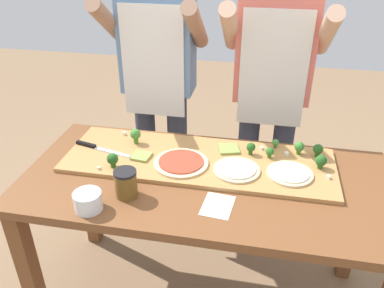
{
  "coord_description": "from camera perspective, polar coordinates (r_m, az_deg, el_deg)",
  "views": [
    {
      "loc": [
        0.21,
        -1.4,
        1.76
      ],
      "look_at": [
        -0.08,
        0.11,
        0.88
      ],
      "focal_mm": 36.91,
      "sensor_mm": 36.0,
      "label": 1
    }
  ],
  "objects": [
    {
      "name": "broccoli_floret_front_mid",
      "position": [
        1.86,
        8.5,
        -0.52
      ],
      "size": [
        0.04,
        0.04,
        0.06
      ],
      "color": "#2C5915",
      "rests_on": "cutting_board"
    },
    {
      "name": "cheese_crumble_e",
      "position": [
        1.92,
        10.04,
        -0.57
      ],
      "size": [
        0.02,
        0.02,
        0.01
      ],
      "primitive_type": "cube",
      "rotation": [
        0.0,
        0.0,
        0.85
      ],
      "color": "white",
      "rests_on": "cutting_board"
    },
    {
      "name": "cook_right",
      "position": [
        2.19,
        11.47,
        8.84
      ],
      "size": [
        0.54,
        0.39,
        1.67
      ],
      "color": "#333847",
      "rests_on": "ground"
    },
    {
      "name": "broccoli_floret_front_left",
      "position": [
        1.83,
        18.14,
        -2.35
      ],
      "size": [
        0.05,
        0.05,
        0.07
      ],
      "color": "#2C5915",
      "rests_on": "cutting_board"
    },
    {
      "name": "pizza_slice_near_right",
      "position": [
        1.9,
        5.32,
        -0.7
      ],
      "size": [
        0.12,
        0.12,
        0.01
      ],
      "primitive_type": "cube",
      "rotation": [
        0.0,
        0.0,
        0.28
      ],
      "color": "#899E4C",
      "rests_on": "cutting_board"
    },
    {
      "name": "sauce_jar",
      "position": [
        1.61,
        -9.52,
        -5.64
      ],
      "size": [
        0.09,
        0.09,
        0.12
      ],
      "color": "brown",
      "rests_on": "prep_table"
    },
    {
      "name": "cheese_crumble_b",
      "position": [
        1.89,
        13.47,
        -1.4
      ],
      "size": [
        0.02,
        0.02,
        0.02
      ],
      "primitive_type": "cube",
      "rotation": [
        0.0,
        0.0,
        0.43
      ],
      "color": "silver",
      "rests_on": "cutting_board"
    },
    {
      "name": "broccoli_floret_front_right",
      "position": [
        1.85,
        11.18,
        -1.14
      ],
      "size": [
        0.04,
        0.04,
        0.05
      ],
      "color": "#366618",
      "rests_on": "cutting_board"
    },
    {
      "name": "broccoli_floret_back_left",
      "position": [
        1.78,
        -11.41,
        -2.19
      ],
      "size": [
        0.05,
        0.05,
        0.07
      ],
      "color": "#2C5915",
      "rests_on": "cutting_board"
    },
    {
      "name": "pizza_slice_near_left",
      "position": [
        1.84,
        -7.33,
        -1.76
      ],
      "size": [
        0.09,
        0.09,
        0.01
      ],
      "primitive_type": "cube",
      "rotation": [
        0.0,
        0.0,
        -0.13
      ],
      "color": "#899E4C",
      "rests_on": "cutting_board"
    },
    {
      "name": "broccoli_floret_center_right",
      "position": [
        1.94,
        -8.17,
        1.33
      ],
      "size": [
        0.05,
        0.05,
        0.08
      ],
      "color": "#487A23",
      "rests_on": "cutting_board"
    },
    {
      "name": "pizza_whole_cheese_artichoke",
      "position": [
        1.74,
        6.46,
        -3.67
      ],
      "size": [
        0.21,
        0.21,
        0.02
      ],
      "color": "beige",
      "rests_on": "cutting_board"
    },
    {
      "name": "cutting_board",
      "position": [
        1.83,
        0.95,
        -2.38
      ],
      "size": [
        1.24,
        0.42,
        0.02
      ],
      "primitive_type": "cube",
      "color": "#B27F47",
      "rests_on": "prep_table"
    },
    {
      "name": "recipe_note",
      "position": [
        1.58,
        3.73,
        -8.87
      ],
      "size": [
        0.13,
        0.16,
        0.0
      ],
      "primitive_type": "cube",
      "rotation": [
        0.0,
        0.0,
        -0.1
      ],
      "color": "white",
      "rests_on": "prep_table"
    },
    {
      "name": "pizza_whole_tomato_red",
      "position": [
        1.78,
        -1.59,
        -2.68
      ],
      "size": [
        0.25,
        0.25,
        0.02
      ],
      "color": "beige",
      "rests_on": "cutting_board"
    },
    {
      "name": "cheese_crumble_d",
      "position": [
        1.79,
        -13.29,
        -3.41
      ],
      "size": [
        0.01,
        0.01,
        0.01
      ],
      "primitive_type": "cube",
      "rotation": [
        0.0,
        0.0,
        0.05
      ],
      "color": "silver",
      "rests_on": "cutting_board"
    },
    {
      "name": "broccoli_floret_back_right",
      "position": [
        1.91,
        17.75,
        -0.77
      ],
      "size": [
        0.05,
        0.05,
        0.06
      ],
      "color": "#2C5915",
      "rests_on": "cutting_board"
    },
    {
      "name": "flour_cup",
      "position": [
        1.59,
        -14.78,
        -8.11
      ],
      "size": [
        0.11,
        0.11,
        0.08
      ],
      "color": "white",
      "rests_on": "prep_table"
    },
    {
      "name": "broccoli_floret_back_mid",
      "position": [
        1.91,
        15.24,
        -0.44
      ],
      "size": [
        0.05,
        0.05,
        0.06
      ],
      "color": "#3F7220",
      "rests_on": "cutting_board"
    },
    {
      "name": "cheese_crumble_a",
      "position": [
        2.05,
        -9.76,
        1.5
      ],
      "size": [
        0.02,
        0.02,
        0.02
      ],
      "primitive_type": "cube",
      "rotation": [
        0.0,
        0.0,
        1.25
      ],
      "color": "white",
      "rests_on": "cutting_board"
    },
    {
      "name": "chefs_knife",
      "position": [
        1.96,
        -13.8,
        -0.43
      ],
      "size": [
        0.3,
        0.09,
        0.02
      ],
      "color": "#B7BABF",
      "rests_on": "cutting_board"
    },
    {
      "name": "cheese_crumble_c",
      "position": [
        1.78,
        19.15,
        -4.52
      ],
      "size": [
        0.02,
        0.02,
        0.02
      ],
      "primitive_type": "cube",
      "rotation": [
        0.0,
        0.0,
        0.95
      ],
      "color": "white",
      "rests_on": "cutting_board"
    },
    {
      "name": "broccoli_floret_center_left",
      "position": [
        1.94,
        11.98,
        0.16
      ],
      "size": [
        0.03,
        0.03,
        0.04
      ],
      "color": "#487A23",
      "rests_on": "cutting_board"
    },
    {
      "name": "prep_table",
      "position": [
        1.79,
        1.98,
        -7.8
      ],
      "size": [
        1.61,
        0.75,
        0.78
      ],
      "color": "brown",
      "rests_on": "ground"
    },
    {
      "name": "pizza_whole_white_garlic",
      "position": [
        1.76,
        13.95,
        -4.12
      ],
      "size": [
        0.2,
        0.2,
        0.02
      ],
      "color": "beige",
      "rests_on": "cutting_board"
    },
    {
      "name": "cook_left",
      "position": [
        2.27,
        -4.88,
        10.07
      ],
      "size": [
        0.54,
        0.39,
        1.67
      ],
      "color": "#333847",
      "rests_on": "ground"
    }
  ]
}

